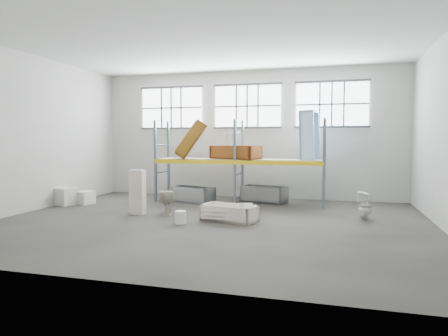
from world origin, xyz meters
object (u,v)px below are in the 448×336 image
(toilet_beige, at_px, (168,202))
(blue_tub_upright, at_px, (310,137))
(steel_tub_right, at_px, (264,194))
(bucket, at_px, (180,217))
(carton_near, at_px, (65,196))
(bathtub_beige, at_px, (229,213))
(rust_tub_flat, at_px, (236,153))
(steel_tub_left, at_px, (193,194))
(cistern_tall, at_px, (138,192))
(toilet_white, at_px, (365,206))

(toilet_beige, bearing_deg, blue_tub_upright, -161.26)
(steel_tub_right, xyz_separation_m, bucket, (-1.54, -4.42, -0.12))
(toilet_beige, height_order, steel_tub_right, toilet_beige)
(carton_near, bearing_deg, blue_tub_upright, 15.78)
(bathtub_beige, xyz_separation_m, blue_tub_upright, (1.98, 3.48, 2.17))
(rust_tub_flat, bearing_deg, bucket, -97.94)
(steel_tub_left, relative_size, carton_near, 2.18)
(steel_tub_left, bearing_deg, carton_near, -156.17)
(steel_tub_left, height_order, carton_near, carton_near)
(cistern_tall, xyz_separation_m, toilet_white, (6.68, 0.94, -0.28))
(cistern_tall, distance_m, steel_tub_right, 4.80)
(blue_tub_upright, distance_m, carton_near, 8.82)
(steel_tub_left, xyz_separation_m, blue_tub_upright, (4.13, 0.51, 2.11))
(bathtub_beige, height_order, blue_tub_upright, blue_tub_upright)
(rust_tub_flat, distance_m, blue_tub_upright, 2.67)
(steel_tub_left, bearing_deg, rust_tub_flat, 11.46)
(bathtub_beige, relative_size, blue_tub_upright, 0.87)
(toilet_beige, xyz_separation_m, toilet_white, (5.79, 0.70, 0.03))
(toilet_beige, height_order, carton_near, toilet_beige)
(blue_tub_upright, xyz_separation_m, carton_near, (-8.25, -2.33, -2.09))
(carton_near, bearing_deg, bathtub_beige, -10.40)
(bathtub_beige, height_order, rust_tub_flat, rust_tub_flat)
(toilet_beige, distance_m, cistern_tall, 0.97)
(steel_tub_left, height_order, rust_tub_flat, rust_tub_flat)
(toilet_white, distance_m, blue_tub_upright, 3.48)
(cistern_tall, height_order, bucket, cistern_tall)
(steel_tub_right, distance_m, rust_tub_flat, 1.86)
(bathtub_beige, bearing_deg, carton_near, -176.01)
(steel_tub_right, bearing_deg, carton_near, -159.08)
(toilet_beige, bearing_deg, steel_tub_left, -106.23)
(toilet_beige, relative_size, toilet_white, 0.93)
(steel_tub_right, distance_m, blue_tub_upright, 2.66)
(steel_tub_right, height_order, rust_tub_flat, rust_tub_flat)
(steel_tub_left, distance_m, steel_tub_right, 2.61)
(toilet_white, relative_size, carton_near, 1.13)
(rust_tub_flat, bearing_deg, carton_near, -159.33)
(bathtub_beige, distance_m, blue_tub_upright, 4.55)
(toilet_beige, bearing_deg, bucket, 109.11)
(bathtub_beige, relative_size, carton_near, 2.17)
(steel_tub_right, bearing_deg, toilet_white, -36.62)
(cistern_tall, distance_m, rust_tub_flat, 4.00)
(bucket, bearing_deg, carton_near, 159.71)
(bathtub_beige, bearing_deg, blue_tub_upright, 74.73)
(carton_near, bearing_deg, steel_tub_left, 23.83)
(cistern_tall, bearing_deg, steel_tub_right, 43.94)
(bathtub_beige, bearing_deg, steel_tub_right, 98.77)
(bathtub_beige, distance_m, toilet_white, 3.89)
(toilet_beige, distance_m, steel_tub_right, 4.02)
(steel_tub_right, bearing_deg, toilet_beige, -127.69)
(toilet_beige, height_order, cistern_tall, cistern_tall)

